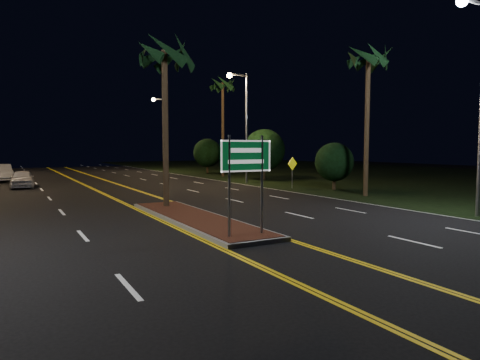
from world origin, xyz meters
TOP-DOWN VIEW (x-y plane):
  - ground at (0.00, 0.00)m, footprint 120.00×120.00m
  - grass_right at (30.00, 25.00)m, footprint 40.00×110.00m
  - median_island at (0.00, 7.00)m, footprint 2.25×10.25m
  - highway_sign at (0.00, 2.80)m, footprint 1.80×0.08m
  - streetlight_right_near at (10.61, 2.00)m, footprint 1.91×0.44m
  - streetlight_right_mid at (10.61, 22.00)m, footprint 1.91×0.44m
  - streetlight_right_far at (10.61, 42.00)m, footprint 1.91×0.44m
  - palm_median at (0.00, 10.50)m, footprint 2.40×2.40m
  - palm_right_near at (12.50, 10.00)m, footprint 2.40×2.40m
  - palm_right_far at (12.80, 30.00)m, footprint 2.40×2.40m
  - shrub_near at (13.50, 14.00)m, footprint 2.70×2.70m
  - shrub_mid at (14.00, 24.00)m, footprint 3.78×3.78m
  - shrub_far at (13.80, 36.00)m, footprint 3.24×3.24m
  - car_near at (-5.62, 26.14)m, footprint 2.26×4.73m
  - car_far at (-7.03, 33.52)m, footprint 2.71×5.44m
  - warning_sign at (11.50, 16.20)m, footprint 0.94×0.22m

SIDE VIEW (x-z plane):
  - ground at x=0.00m, z-range 0.00..0.00m
  - grass_right at x=30.00m, z-range 0.00..0.01m
  - median_island at x=0.00m, z-range 0.00..0.17m
  - car_near at x=-5.62m, z-range 0.00..1.54m
  - car_far at x=-7.03m, z-range 0.00..1.76m
  - warning_sign at x=11.50m, z-range 0.32..2.60m
  - shrub_near at x=13.50m, z-range 0.30..3.60m
  - shrub_far at x=13.80m, z-range 0.36..4.32m
  - highway_sign at x=0.00m, z-range 0.80..4.00m
  - shrub_mid at x=14.00m, z-range 0.42..5.04m
  - streetlight_right_near at x=10.61m, z-range 1.16..10.16m
  - streetlight_right_mid at x=10.61m, z-range 1.16..10.16m
  - streetlight_right_far at x=10.61m, z-range 1.16..10.16m
  - palm_median at x=0.00m, z-range 3.13..11.43m
  - palm_right_near at x=12.50m, z-range 3.56..12.86m
  - palm_right_far at x=12.80m, z-range 3.99..14.29m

